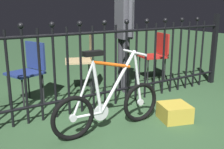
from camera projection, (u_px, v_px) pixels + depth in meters
ground_plane at (133, 119)px, 3.27m from camera, size 20.00×20.00×0.00m
iron_fence at (103, 63)px, 3.52m from camera, size 4.36×0.07×1.20m
bicycle at (109, 104)px, 2.92m from camera, size 1.34×0.40×0.90m
chair_tan at (84, 56)px, 4.23m from camera, size 0.55×0.55×0.93m
chair_navy at (29, 67)px, 3.71m from camera, size 0.53×0.53×0.85m
chair_red at (157, 52)px, 4.89m from camera, size 0.51×0.51×0.85m
person_visitor at (124, 28)px, 4.13m from camera, size 0.23×0.47×1.68m
display_crate at (174, 112)px, 3.22m from camera, size 0.42×0.42×0.20m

